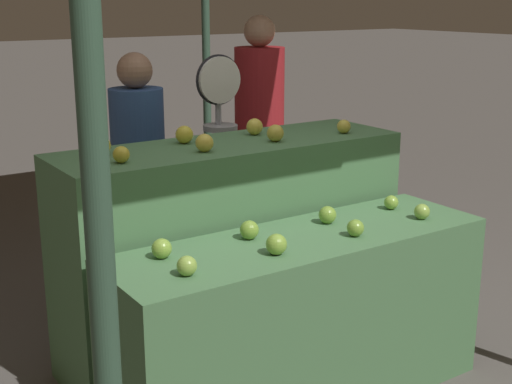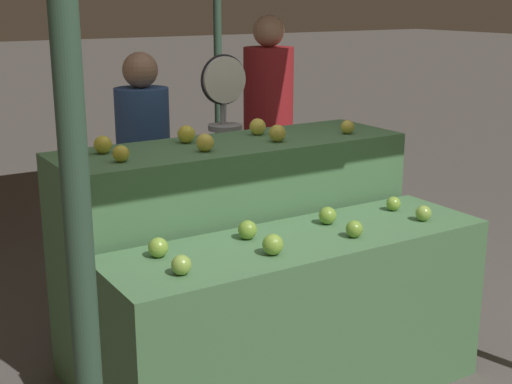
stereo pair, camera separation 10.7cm
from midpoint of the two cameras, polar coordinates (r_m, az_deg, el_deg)
display_counter_front at (r=3.35m, az=4.44°, el=-10.29°), size 1.82×0.55×0.81m
display_counter_back at (r=3.74m, az=-0.96°, el=-4.66°), size 1.82×0.55×1.14m
apple_front_0 at (r=2.77m, az=-4.88°, el=-5.84°), size 0.08×0.08×0.08m
apple_front_1 at (r=2.97m, az=2.40°, el=-4.22°), size 0.09×0.09×0.09m
apple_front_2 at (r=3.21m, az=8.82°, el=-2.95°), size 0.08×0.08×0.08m
apple_front_3 at (r=3.52m, az=14.10°, el=-1.66°), size 0.08×0.08×0.08m
apple_front_4 at (r=2.96m, az=-6.80°, el=-4.43°), size 0.08×0.08×0.08m
apple_front_5 at (r=3.15m, az=0.29°, el=-3.05°), size 0.09×0.09×0.09m
apple_front_6 at (r=3.38m, az=6.65°, el=-1.89°), size 0.08×0.08×0.08m
apple_front_7 at (r=3.65m, az=11.76°, el=-0.92°), size 0.07×0.07×0.07m
apple_back_0 at (r=3.20m, az=-9.82°, el=3.04°), size 0.08×0.08×0.08m
apple_back_1 at (r=3.37m, az=-3.19°, el=3.97°), size 0.09×0.09×0.09m
apple_back_2 at (r=3.61m, az=2.57°, el=4.72°), size 0.09×0.09×0.09m
apple_back_3 at (r=3.85m, az=8.12°, el=5.17°), size 0.07×0.07×0.07m
apple_back_4 at (r=3.39m, az=-11.27°, el=3.73°), size 0.09×0.09×0.09m
apple_back_5 at (r=3.58m, az=-4.74°, el=4.63°), size 0.09×0.09×0.09m
apple_back_6 at (r=3.79m, az=0.95°, el=5.24°), size 0.09×0.09×0.09m
produce_scale at (r=4.15m, az=-1.80°, el=5.21°), size 0.29×0.20×1.54m
person_vendor_at_scale at (r=4.24m, az=-8.23°, el=2.22°), size 0.34×0.34×1.55m
person_customer_left at (r=5.30m, az=1.57°, el=6.07°), size 0.41×0.41×1.73m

